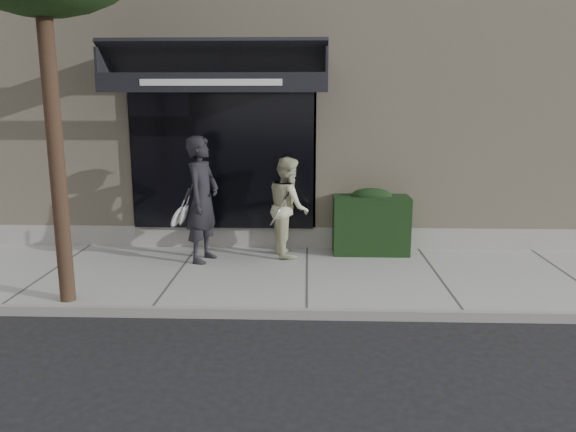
{
  "coord_description": "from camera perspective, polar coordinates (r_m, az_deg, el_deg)",
  "views": [
    {
      "loc": [
        0.0,
        -8.32,
        2.77
      ],
      "look_at": [
        -0.32,
        0.6,
        0.89
      ],
      "focal_mm": 35.0,
      "sensor_mm": 36.0,
      "label": 1
    }
  ],
  "objects": [
    {
      "name": "pedestrian_back",
      "position": [
        9.53,
        0.03,
        0.97
      ],
      "size": [
        0.81,
        0.95,
        1.69
      ],
      "color": "beige",
      "rests_on": "sidewalk"
    },
    {
      "name": "curb",
      "position": [
        7.29,
        1.91,
        -9.89
      ],
      "size": [
        20.0,
        0.1,
        0.14
      ],
      "primitive_type": "cube",
      "color": "gray",
      "rests_on": "ground"
    },
    {
      "name": "ground",
      "position": [
        8.77,
        1.94,
        -6.55
      ],
      "size": [
        80.0,
        80.0,
        0.0
      ],
      "primitive_type": "plane",
      "color": "black",
      "rests_on": "ground"
    },
    {
      "name": "sidewalk",
      "position": [
        8.75,
        1.94,
        -6.18
      ],
      "size": [
        20.0,
        3.0,
        0.12
      ],
      "primitive_type": "cube",
      "color": "#9E9E99",
      "rests_on": "ground"
    },
    {
      "name": "hedge",
      "position": [
        9.86,
        8.39,
        -0.62
      ],
      "size": [
        1.3,
        0.7,
        1.14
      ],
      "color": "black",
      "rests_on": "sidewalk"
    },
    {
      "name": "pedestrian_front",
      "position": [
        9.25,
        -8.69,
        1.66
      ],
      "size": [
        0.8,
        0.95,
        2.07
      ],
      "color": "black",
      "rests_on": "sidewalk"
    },
    {
      "name": "building_facade",
      "position": [
        13.27,
        2.04,
        11.73
      ],
      "size": [
        14.3,
        8.04,
        5.64
      ],
      "color": "#C0AF92",
      "rests_on": "ground"
    }
  ]
}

